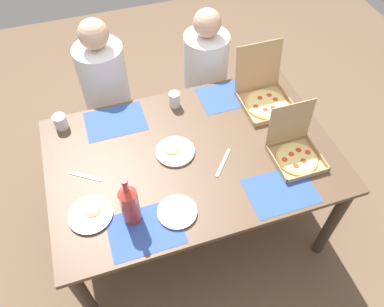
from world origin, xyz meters
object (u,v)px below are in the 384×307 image
Objects in this scene: cup_clear_left at (175,100)px; diner_right_seat at (205,86)px; pizza_box_center at (264,95)px; soda_bottle at (130,204)px; cup_clear_right at (61,122)px; pizza_box_corner_left at (295,151)px; plate_near_right at (177,212)px; plate_far_right at (175,151)px; diner_left_seat at (110,104)px; plate_far_left at (91,214)px.

diner_right_seat reaches higher than cup_clear_left.
pizza_box_center is 0.65m from diner_right_seat.
soda_bottle is 0.79m from cup_clear_right.
pizza_box_corner_left is 0.75m from plate_near_right.
plate_near_right is 0.90× the size of plate_far_right.
pizza_box_center is 0.29× the size of diner_left_seat.
diner_left_seat is at bearing 180.00° from diner_right_seat.
pizza_box_center is at bearing 38.78° from plate_near_right.
cup_clear_right reaches higher than plate_far_left.
soda_bottle is at bearing -92.28° from diner_left_seat.
cup_clear_right is at bearing 152.47° from pizza_box_corner_left.
diner_right_seat is at bearing 110.80° from pizza_box_center.
cup_clear_right is (-0.70, 0.03, -0.01)m from cup_clear_left.
pizza_box_center is at bearing -29.63° from diner_left_seat.
cup_clear_left reaches higher than cup_clear_right.
diner_right_seat is (0.56, 1.14, -0.27)m from plate_near_right.
pizza_box_corner_left is at bearing -49.12° from cup_clear_left.
pizza_box_corner_left is at bearing 6.37° from soda_bottle.
pizza_box_corner_left is 3.37× the size of cup_clear_right.
diner_right_seat is at bearing 99.99° from pizza_box_corner_left.
plate_far_left is 0.58m from plate_far_right.
pizza_box_corner_left is at bearing -80.01° from diner_right_seat.
pizza_box_corner_left is 0.67m from plate_far_right.
pizza_box_corner_left is at bearing 11.48° from plate_near_right.
diner_right_seat is at bearing 46.29° from plate_far_left.
pizza_box_center is at bearing -7.99° from cup_clear_right.
soda_bottle is at bearing -173.63° from pizza_box_corner_left.
cup_clear_left reaches higher than plate_far_left.
soda_bottle reaches higher than plate_near_right.
pizza_box_corner_left is 1.37m from diner_left_seat.
diner_right_seat is at bearing 0.00° from diner_left_seat.
plate_far_right is (-0.66, -0.23, -0.04)m from pizza_box_center.
cup_clear_left is at bearing 130.88° from pizza_box_corner_left.
soda_bottle is 0.28× the size of diner_right_seat.
plate_far_left is (-1.15, -0.03, -0.04)m from pizza_box_corner_left.
soda_bottle is 0.26× the size of diner_left_seat.
pizza_box_corner_left is 0.85× the size of pizza_box_center.
plate_near_right is 0.78m from cup_clear_left.
pizza_box_corner_left reaches higher than plate_near_right.
diner_left_seat is at bearing 87.72° from soda_bottle.
plate_far_right is at bearing 75.42° from plate_near_right.
plate_far_left is (-1.17, -0.49, -0.04)m from pizza_box_center.
diner_left_seat reaches higher than diner_right_seat.
pizza_box_corner_left reaches higher than cup_clear_left.
plate_far_right is (0.10, 0.38, 0.00)m from plate_near_right.
cup_clear_right is at bearing 109.96° from soda_bottle.
soda_bottle reaches higher than pizza_box_corner_left.
pizza_box_center is 1.27m from plate_far_left.
cup_clear_right is at bearing 145.65° from plate_far_right.
soda_bottle is 1.15m from diner_left_seat.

